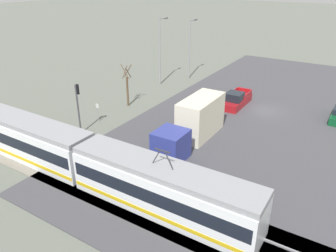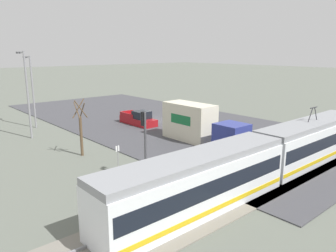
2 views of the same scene
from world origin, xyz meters
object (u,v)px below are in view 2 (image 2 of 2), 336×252
Objects in this scene: traffic_light_pole at (145,137)px; street_lamp_near_crossing at (27,89)px; sedan_car_0 at (191,108)px; street_tree at (81,130)px; box_truck at (199,125)px; light_rail_tram at (265,158)px; pickup_truck at (139,119)px; no_parking_sign at (118,156)px; street_lamp_mid_block at (32,87)px.

street_lamp_near_crossing is at bearing -83.47° from traffic_light_pole.
street_lamp_near_crossing reaches higher than sedan_car_0.
box_truck is at bearing 160.60° from street_tree.
light_rail_tram reaches higher than pickup_truck.
traffic_light_pole is at bearing 38.13° from sedan_car_0.
box_truck is 10.57m from no_parking_sign.
traffic_light_pole is at bearing -41.07° from light_rail_tram.
street_tree is 2.45× the size of no_parking_sign.
no_parking_sign is (-1.56, 14.41, -3.86)m from street_lamp_near_crossing.
box_truck is at bearing -156.12° from traffic_light_pole.
box_truck is 17.85m from street_lamp_near_crossing.
light_rail_tram is at bearing 56.03° from sedan_car_0.
traffic_light_pole is 8.28m from street_tree.
street_lamp_near_crossing is at bearing -46.88° from box_truck.
street_lamp_mid_block is (20.99, -5.25, 4.16)m from sedan_car_0.
box_truck reaches higher than pickup_truck.
no_parking_sign is (6.67, -8.29, -0.43)m from light_rail_tram.
box_truck is 2.16× the size of sedan_car_0.
street_lamp_mid_block is (-2.08, -4.56, -0.28)m from street_lamp_near_crossing.
pickup_truck is 12.97m from street_lamp_mid_block.
street_lamp_mid_block reaches higher than pickup_truck.
sedan_car_0 is at bearing -123.97° from light_rail_tram.
no_parking_sign is at bearing 8.74° from box_truck.
traffic_light_pole reaches higher than sedan_car_0.
traffic_light_pole is at bearing 96.53° from street_lamp_near_crossing.
traffic_light_pole reaches higher than light_rail_tram.
street_lamp_near_crossing is (11.99, -12.80, 3.32)m from box_truck.
box_truck is 1.13× the size of street_lamp_mid_block.
box_truck is at bearing 119.72° from street_lamp_mid_block.
sedan_car_0 is at bearing -141.87° from traffic_light_pole.
street_tree is 0.55× the size of street_lamp_near_crossing.
light_rail_tram is at bearing 109.94° from street_lamp_near_crossing.
no_parking_sign is (0.41, -2.83, -1.97)m from traffic_light_pole.
light_rail_tram is 28.12m from street_lamp_mid_block.
street_lamp_near_crossing is 4.43× the size of no_parking_sign.
traffic_light_pole reaches higher than pickup_truck.
light_rail_tram reaches higher than no_parking_sign.
street_lamp_near_crossing is (23.07, -0.68, 4.44)m from sedan_car_0.
street_lamp_near_crossing reaches higher than street_lamp_mid_block.
sedan_car_0 is (-10.91, -1.82, -0.08)m from pickup_truck.
no_parking_sign is at bearing 48.33° from pickup_truck.
street_lamp_mid_block is (-0.10, -21.80, 1.61)m from traffic_light_pole.
light_rail_tram reaches higher than box_truck.
street_lamp_near_crossing reaches higher than light_rail_tram.
street_lamp_near_crossing is at bearing -70.06° from light_rail_tram.
traffic_light_pole is at bearing 94.72° from street_tree.
sedan_car_0 is 0.89× the size of street_tree.
pickup_truck is (-3.93, -20.20, -0.93)m from light_rail_tram.
street_lamp_mid_block is (10.08, -7.06, 4.08)m from pickup_truck.
sedan_car_0 is 0.89× the size of traffic_light_pole.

